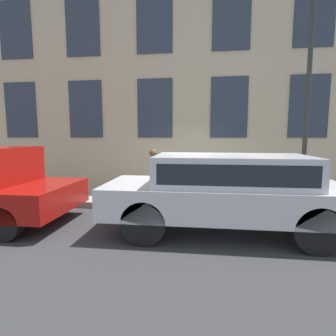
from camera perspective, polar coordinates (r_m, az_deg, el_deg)
The scene contains 7 objects.
ground_plane at distance 7.08m, azimuth 4.11°, elevation -9.52°, with size 80.00×80.00×0.00m, color #38383A.
sidewalk at distance 8.21m, azimuth 4.57°, elevation -6.58°, with size 2.39×60.00×0.17m.
building_facade at distance 10.02m, azimuth 5.33°, elevation 28.44°, with size 0.33×40.00×11.38m.
fire_hydrant at distance 7.37m, azimuth 3.30°, elevation -4.36°, with size 0.32×0.43×0.76m.
person at distance 7.60m, azimuth -3.19°, elevation -0.25°, with size 0.35×0.23×1.46m.
parked_truck_silver_near at distance 5.49m, azimuth 12.67°, elevation -4.17°, with size 1.83×4.87×1.63m.
street_lamp at distance 8.19m, azimuth 28.63°, elevation 21.70°, with size 0.36×0.36×6.61m.
Camera 1 is at (-6.78, -0.35, 2.01)m, focal length 28.00 mm.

